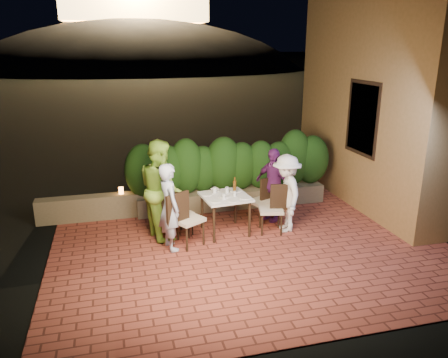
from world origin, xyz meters
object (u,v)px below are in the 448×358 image
object	(u,v)px
chair_left_back	(179,212)
diner_blue	(170,207)
chair_right_front	(271,208)
diner_green	(161,189)
bowl	(215,190)
diner_white	(286,193)
dining_table	(225,214)
diner_purple	(273,184)
chair_left_front	(188,218)
beer_bottle	(235,185)
parapet_lamp	(121,191)
chair_right_back	(261,201)

from	to	relation	value
chair_left_back	diner_blue	xyz separation A→B (m)	(-0.24, -0.53, 0.33)
chair_right_front	diner_green	size ratio (longest dim) A/B	0.52
bowl	diner_white	xyz separation A→B (m)	(1.28, -0.50, -0.01)
dining_table	diner_purple	xyz separation A→B (m)	(1.10, 0.41, 0.38)
bowl	diner_purple	bearing A→B (deg)	4.02
chair_left_front	diner_white	world-z (taller)	diner_white
bowl	diner_purple	distance (m)	1.23
beer_bottle	diner_purple	size ratio (longest dim) A/B	0.22
diner_green	chair_left_front	bearing A→B (deg)	-157.41
diner_blue	parapet_lamp	xyz separation A→B (m)	(-0.78, 1.76, -0.21)
diner_green	diner_white	world-z (taller)	diner_green
dining_table	diner_purple	world-z (taller)	diner_purple
bowl	chair_left_front	size ratio (longest dim) A/B	0.16
bowl	diner_green	xyz separation A→B (m)	(-1.07, -0.15, 0.16)
dining_table	chair_left_back	size ratio (longest dim) A/B	0.94
diner_green	chair_right_front	bearing A→B (deg)	-114.67
chair_left_back	diner_blue	bearing A→B (deg)	-143.82
bowl	chair_right_back	bearing A→B (deg)	1.18
diner_blue	bowl	bearing A→B (deg)	-66.51
diner_blue	parapet_lamp	bearing A→B (deg)	10.84
chair_right_back	diner_green	world-z (taller)	diner_green
diner_white	diner_purple	size ratio (longest dim) A/B	1.00
diner_blue	chair_left_back	bearing A→B (deg)	-37.61
chair_right_front	diner_purple	world-z (taller)	diner_purple
chair_right_back	parapet_lamp	size ratio (longest dim) A/B	6.48
chair_left_front	diner_blue	bearing A→B (deg)	159.00
chair_right_back	diner_blue	size ratio (longest dim) A/B	0.58
chair_left_front	chair_right_front	distance (m)	1.65
diner_green	diner_purple	xyz separation A→B (m)	(2.29, 0.23, -0.17)
bowl	chair_right_back	size ratio (longest dim) A/B	0.18
dining_table	chair_right_front	bearing A→B (deg)	-12.47
dining_table	diner_blue	world-z (taller)	diner_blue
diner_blue	chair_right_back	bearing A→B (deg)	-81.98
beer_bottle	parapet_lamp	size ratio (longest dim) A/B	2.33
diner_blue	diner_white	size ratio (longest dim) A/B	1.03
bowl	chair_left_back	world-z (taller)	chair_left_back
diner_blue	parapet_lamp	world-z (taller)	diner_blue
bowl	diner_blue	distance (m)	1.23
chair_left_front	chair_right_back	xyz separation A→B (m)	(1.63, 0.70, -0.06)
diner_green	parapet_lamp	size ratio (longest dim) A/B	13.27
beer_bottle	bowl	world-z (taller)	beer_bottle
dining_table	parapet_lamp	size ratio (longest dim) A/B	6.08
chair_left_front	parapet_lamp	xyz separation A→B (m)	(-1.10, 1.70, 0.05)
diner_purple	chair_right_back	bearing A→B (deg)	-103.38
diner_white	parapet_lamp	xyz separation A→B (m)	(-3.04, 1.53, -0.19)
chair_left_back	diner_purple	size ratio (longest dim) A/B	0.60
chair_left_front	diner_white	size ratio (longest dim) A/B	0.69
diner_purple	parapet_lamp	size ratio (longest dim) A/B	10.78
chair_left_back	dining_table	bearing A→B (deg)	-37.35
diner_white	chair_left_front	bearing A→B (deg)	-80.57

